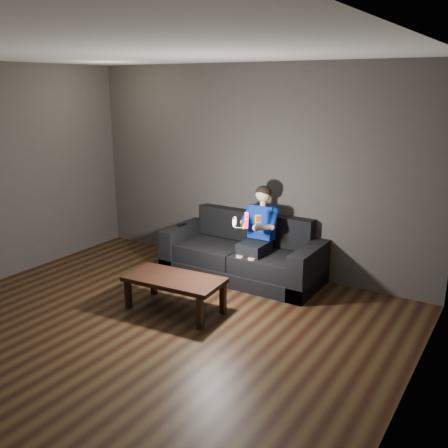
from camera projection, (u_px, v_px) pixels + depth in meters
The scene contains 10 objects.
floor at pixel (127, 341), 4.89m from camera, with size 5.00×5.00×0.00m, color black.
back_wall at pixel (253, 169), 6.56m from camera, with size 5.00×0.04×2.70m, color #3C3635.
right_wall at pixel (403, 257), 3.24m from camera, with size 0.04×5.00×2.70m, color #3C3635.
ceiling at pixel (110, 51), 4.15m from camera, with size 5.00×5.00×0.02m, color white.
sofa at pixel (243, 257), 6.49m from camera, with size 2.07×0.89×0.80m.
child at pixel (258, 228), 6.21m from camera, with size 0.47×0.58×1.16m.
wii_remote_red at pixel (247, 220), 5.74m from camera, with size 0.06×0.08×0.19m.
nunchuk_white at pixel (235, 222), 5.84m from camera, with size 0.07×0.09×0.14m.
wii_remote_black at pixel (182, 225), 6.82m from camera, with size 0.04×0.15×0.03m.
coffee_table at pixel (175, 282), 5.47m from camera, with size 1.12×0.62×0.39m.
Camera 1 is at (3.14, -3.22, 2.44)m, focal length 40.00 mm.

